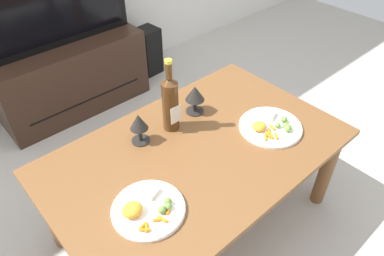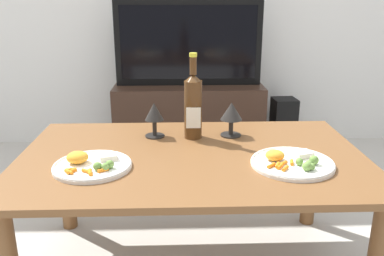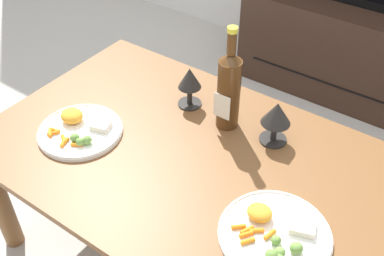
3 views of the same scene
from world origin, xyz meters
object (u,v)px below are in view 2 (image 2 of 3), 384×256
at_px(dinner_plate_right, 292,162).
at_px(goblet_right, 231,113).
at_px(floor_speaker, 283,124).
at_px(tv_screen, 189,43).
at_px(goblet_left, 154,114).
at_px(dining_table, 192,173).
at_px(tv_stand, 189,119).
at_px(dinner_plate_left, 91,165).
at_px(wine_bottle, 193,104).

bearing_deg(dinner_plate_right, goblet_right, 118.20).
xyz_separation_m(floor_speaker, goblet_right, (-0.55, -1.17, 0.42)).
height_order(tv_screen, goblet_left, tv_screen).
bearing_deg(dinner_plate_right, floor_speaker, 76.31).
xyz_separation_m(dining_table, tv_stand, (0.02, 1.35, -0.19)).
distance_m(floor_speaker, dinner_plate_right, 1.59).
height_order(floor_speaker, dinner_plate_right, dinner_plate_right).
xyz_separation_m(goblet_left, dinner_plate_right, (0.51, -0.33, -0.09)).
bearing_deg(goblet_left, tv_stand, 81.17).
relative_size(floor_speaker, goblet_left, 2.59).
xyz_separation_m(dining_table, dinner_plate_left, (-0.36, -0.12, 0.09)).
relative_size(dining_table, goblet_left, 8.83).
bearing_deg(wine_bottle, dining_table, -93.29).
distance_m(tv_screen, wine_bottle, 1.16).
bearing_deg(goblet_left, goblet_right, -0.00).
distance_m(dining_table, goblet_right, 0.33).
xyz_separation_m(tv_stand, goblet_right, (0.15, -1.14, 0.37)).
xyz_separation_m(tv_stand, dinner_plate_left, (-0.38, -1.47, 0.28)).
distance_m(wine_bottle, goblet_right, 0.17).
bearing_deg(tv_screen, goblet_right, -82.39).
bearing_deg(tv_screen, floor_speaker, 2.79).
bearing_deg(dining_table, goblet_right, 50.32).
bearing_deg(tv_stand, dining_table, -91.00).
bearing_deg(goblet_right, dinner_plate_left, -148.15).
height_order(floor_speaker, wine_bottle, wine_bottle).
bearing_deg(tv_screen, wine_bottle, -90.62).
height_order(dining_table, goblet_left, goblet_left).
height_order(floor_speaker, goblet_right, goblet_right).
distance_m(tv_stand, dinner_plate_left, 1.55).
bearing_deg(dining_table, floor_speaker, 62.47).
distance_m(goblet_left, dinner_plate_left, 0.40).
relative_size(dining_table, tv_screen, 1.32).
height_order(goblet_left, dinner_plate_left, goblet_left).
distance_m(goblet_left, goblet_right, 0.33).
relative_size(floor_speaker, dinner_plate_right, 1.30).
bearing_deg(goblet_left, dining_table, -54.10).
bearing_deg(floor_speaker, dining_table, -121.75).
bearing_deg(tv_stand, wine_bottle, -90.62).
bearing_deg(floor_speaker, goblet_left, -130.96).
bearing_deg(goblet_left, dinner_plate_right, -33.28).
xyz_separation_m(goblet_right, dinner_plate_left, (-0.53, -0.33, -0.09)).
xyz_separation_m(goblet_left, goblet_right, (0.33, -0.00, 0.00)).
xyz_separation_m(tv_stand, floor_speaker, (0.70, 0.03, -0.06)).
xyz_separation_m(tv_screen, dinner_plate_right, (0.33, -1.47, -0.26)).
bearing_deg(tv_stand, goblet_left, -98.83).
relative_size(goblet_left, dinner_plate_left, 0.54).
bearing_deg(dining_table, dinner_plate_right, -18.92).
bearing_deg(dinner_plate_right, dining_table, 161.08).
height_order(tv_stand, wine_bottle, wine_bottle).
relative_size(tv_stand, floor_speaker, 2.68).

